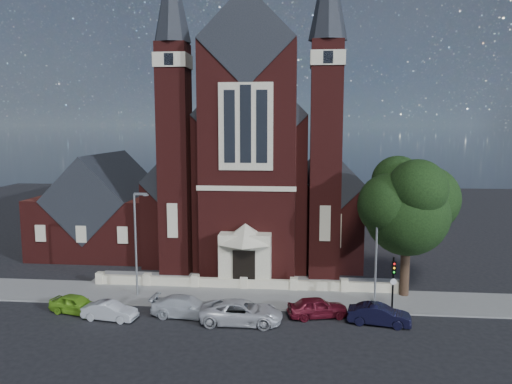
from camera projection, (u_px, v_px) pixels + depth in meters
ground at (254, 261)px, 48.58m from camera, size 120.00×120.00×0.00m
pavement_strip at (241, 298)px, 38.22m from camera, size 60.00×5.00×0.12m
forecourt_paving at (247, 281)px, 42.17m from camera, size 26.00×3.00×0.14m
forecourt_wall at (244, 289)px, 40.19m from camera, size 24.00×0.40×0.90m
church at (261, 170)px, 55.33m from camera, size 20.01×34.90×29.20m
parish_hall at (106, 212)px, 52.51m from camera, size 12.00×12.20×10.24m
street_tree at (409, 208)px, 37.30m from camera, size 6.40×6.60×10.70m
street_lamp_left at (137, 238)px, 37.86m from camera, size 1.16×0.22×8.09m
street_lamp_right at (378, 243)px, 36.16m from camera, size 1.16×0.22×8.09m
traffic_signal at (393, 277)px, 34.79m from camera, size 0.28×0.42×4.00m
car_lime_van at (76, 304)px, 34.97m from camera, size 4.13×2.44×1.32m
car_silver_a at (110, 311)px, 33.80m from camera, size 3.86×1.75×1.23m
car_silver_b at (186, 307)px, 34.36m from camera, size 5.00×2.32×1.42m
car_white_suv at (241, 312)px, 33.18m from camera, size 5.52×2.57×1.53m
car_dark_red at (318, 307)px, 34.22m from camera, size 4.42×2.63×1.41m
car_navy at (379, 315)px, 32.96m from camera, size 4.29×2.12×1.35m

